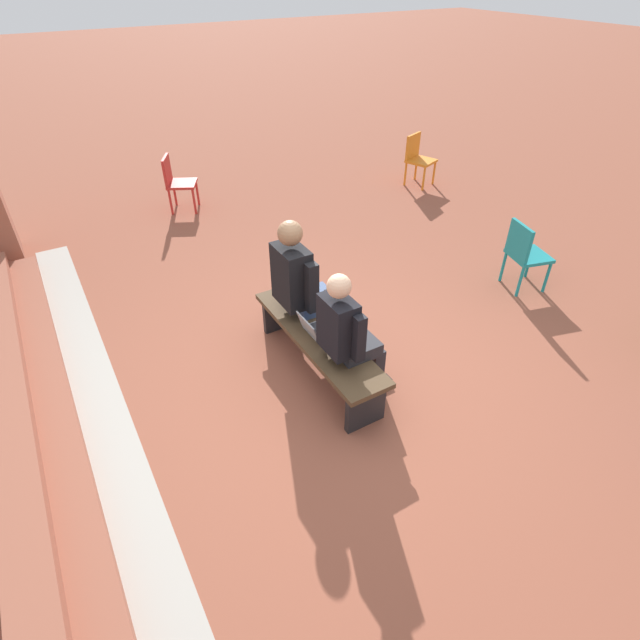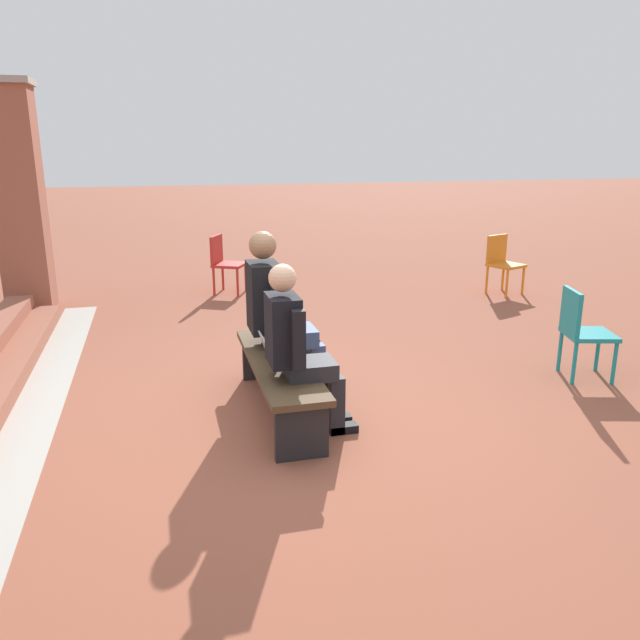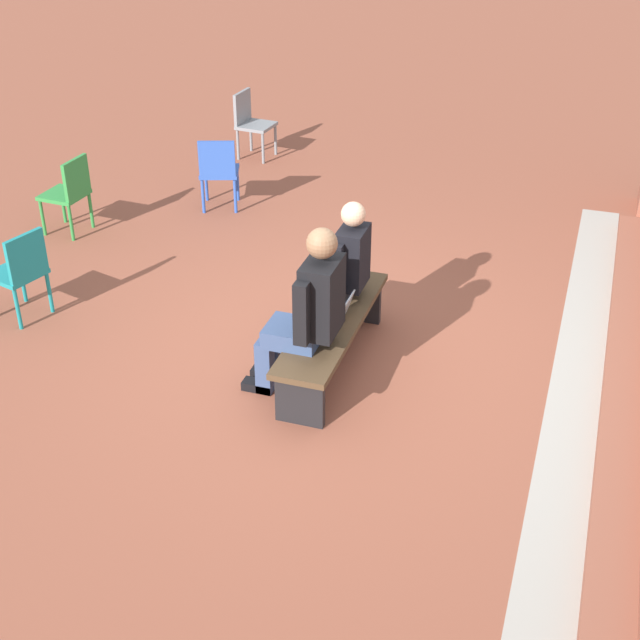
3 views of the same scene
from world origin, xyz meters
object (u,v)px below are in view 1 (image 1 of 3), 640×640
Objects in this scene: plastic_chair_near_bench_left at (418,157)px; bench at (318,342)px; person_adult at (303,284)px; laptop at (317,330)px; person_student at (348,333)px; plastic_chair_by_pillar at (525,252)px; plastic_chair_near_bench_right at (176,180)px.

bench is at bearing 130.46° from plastic_chair_near_bench_left.
person_adult is (0.41, -0.07, 0.40)m from bench.
plastic_chair_near_bench_left is at bearing -49.54° from bench.
person_adult is at bearing -11.66° from laptop.
person_student is 0.45m from laptop.
person_student is 1.55× the size of plastic_chair_by_pillar.
plastic_chair_near_bench_right is (4.39, -0.05, -0.02)m from laptop.
plastic_chair_by_pillar reaches higher than bench.
person_student is 0.81m from person_adult.
laptop reaches higher than bench.
person_student is at bearing 179.48° from person_adult.
plastic_chair_near_bench_left is at bearing -18.67° from plastic_chair_by_pillar.
plastic_chair_by_pillar is at bearing -80.17° from person_student.
laptop is 0.38× the size of plastic_chair_by_pillar.
bench is 2.85m from plastic_chair_by_pillar.
plastic_chair_near_bench_right is 1.00× the size of plastic_chair_near_bench_left.
person_student is (-0.40, -0.06, 0.35)m from bench.
plastic_chair_by_pillar is 5.14m from plastic_chair_near_bench_right.
person_adult is 0.49m from laptop.
person_student is 1.55× the size of plastic_chair_near_bench_right.
laptop is at bearing 168.34° from person_adult.
person_adult is (0.80, -0.01, 0.05)m from person_student.
person_adult is at bearing -10.09° from bench.
plastic_chair_near_bench_right and plastic_chair_near_bench_left have the same top height.
bench is at bearing 179.44° from plastic_chair_near_bench_right.
person_adult is at bearing 127.38° from plastic_chair_near_bench_left.
bench is at bearing 169.91° from person_adult.
plastic_chair_near_bench_right reaches higher than laptop.
plastic_chair_by_pillar is (0.48, -2.78, -0.22)m from person_student.
plastic_chair_by_pillar and plastic_chair_near_bench_left have the same top height.
plastic_chair_by_pillar and plastic_chair_near_bench_right have the same top height.
bench is at bearing 9.23° from person_student.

